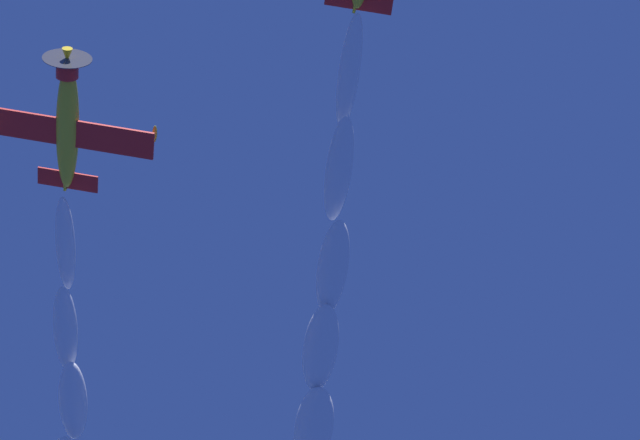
# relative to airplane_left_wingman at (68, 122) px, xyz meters

# --- Properties ---
(airplane_left_wingman) EXTENTS (8.30, 9.23, 2.89)m
(airplane_left_wingman) POSITION_rel_airplane_left_wingman_xyz_m (0.00, 0.00, 0.00)
(airplane_left_wingman) COLOR gold
(smoke_trail_lead) EXTENTS (34.57, 9.89, 6.46)m
(smoke_trail_lead) POSITION_rel_airplane_left_wingman_xyz_m (16.87, -10.68, -3.57)
(smoke_trail_lead) COLOR white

